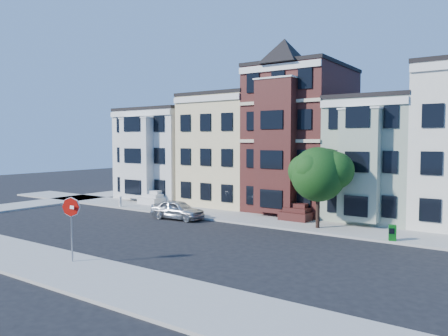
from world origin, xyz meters
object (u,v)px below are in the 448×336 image
Objects in this scene: parked_car at (177,210)px; newspaper_box at (392,233)px; fire_hydrant at (120,202)px; street_tree at (318,178)px; stop_sign at (72,225)px.

newspaper_box is at bearing -89.00° from parked_car.
newspaper_box reaches higher than fire_hydrant.
street_tree reaches higher than parked_car.
fire_hydrant is (-23.33, 0.00, -0.08)m from newspaper_box.
fire_hydrant is at bearing 160.71° from newspaper_box.
stop_sign is at bearing -150.16° from newspaper_box.
newspaper_box is 23.33m from fire_hydrant.
street_tree reaches higher than fire_hydrant.
parked_car is 4.73× the size of newspaper_box.
street_tree is 18.51m from fire_hydrant.
newspaper_box is 0.26× the size of stop_sign.
street_tree is 8.90× the size of fire_hydrant.
newspaper_box is 1.22× the size of fire_hydrant.
stop_sign is (-11.69, -13.51, 1.32)m from newspaper_box.
parked_car reaches higher than fire_hydrant.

